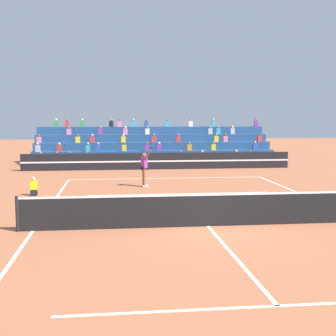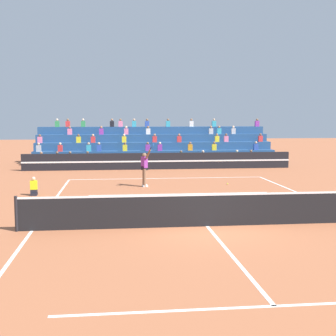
% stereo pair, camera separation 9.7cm
% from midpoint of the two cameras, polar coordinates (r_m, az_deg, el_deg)
% --- Properties ---
extents(ground_plane, '(120.00, 120.00, 0.00)m').
position_cam_midpoint_polar(ground_plane, '(15.21, 4.96, -7.09)').
color(ground_plane, '#AD603D').
extents(court_lines, '(11.10, 23.90, 0.01)m').
position_cam_midpoint_polar(court_lines, '(15.21, 4.96, -7.08)').
color(court_lines, white).
rests_on(court_lines, ground).
extents(tennis_net, '(12.00, 0.10, 1.10)m').
position_cam_midpoint_polar(tennis_net, '(15.09, 4.98, -5.08)').
color(tennis_net, black).
rests_on(tennis_net, ground).
extents(sponsor_banner_wall, '(18.00, 0.26, 1.10)m').
position_cam_midpoint_polar(sponsor_banner_wall, '(31.41, -1.03, 0.85)').
color(sponsor_banner_wall, black).
rests_on(sponsor_banner_wall, ground).
extents(bleacher_stand, '(17.32, 4.75, 3.38)m').
position_cam_midpoint_polar(bleacher_stand, '(35.14, -1.63, 2.19)').
color(bleacher_stand, navy).
rests_on(bleacher_stand, ground).
extents(ball_kid_courtside, '(0.30, 0.36, 0.84)m').
position_cam_midpoint_polar(ball_kid_courtside, '(21.76, -15.92, -2.37)').
color(ball_kid_courtside, black).
rests_on(ball_kid_courtside, ground).
extents(tennis_player, '(0.60, 1.20, 2.34)m').
position_cam_midpoint_polar(tennis_player, '(23.50, -2.76, 0.08)').
color(tennis_player, brown).
rests_on(tennis_player, ground).
extents(tennis_ball, '(0.07, 0.07, 0.07)m').
position_cam_midpoint_polar(tennis_ball, '(24.59, 7.38, -1.92)').
color(tennis_ball, '#C6DB33').
rests_on(tennis_ball, ground).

